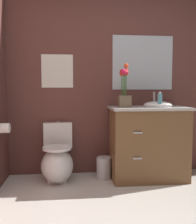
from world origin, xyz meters
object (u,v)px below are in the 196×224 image
object	(u,v)px
flower_vase	(124,91)
wall_poster	(57,71)
wall_mirror	(143,63)
trash_bin	(104,168)
vanity_cabinet	(148,142)
soap_bottle	(160,100)
toilet	(57,161)
toilet_paper_roll	(4,128)

from	to	relation	value
flower_vase	wall_poster	bearing A→B (deg)	156.25
wall_mirror	wall_poster	bearing A→B (deg)	180.00
trash_bin	vanity_cabinet	bearing A→B (deg)	-4.28
vanity_cabinet	wall_poster	bearing A→B (deg)	165.19
vanity_cabinet	soap_bottle	xyz separation A→B (m)	(0.10, -0.10, 0.52)
soap_bottle	wall_poster	world-z (taller)	wall_poster
soap_bottle	trash_bin	xyz separation A→B (m)	(-0.65, 0.14, -0.84)
toilet	trash_bin	bearing A→B (deg)	1.46
vanity_cabinet	trash_bin	bearing A→B (deg)	175.72
vanity_cabinet	wall_mirror	bearing A→B (deg)	90.51
toilet	soap_bottle	xyz separation A→B (m)	(1.22, -0.12, 0.73)
soap_bottle	toilet_paper_roll	xyz separation A→B (m)	(-1.78, -0.07, -0.30)
vanity_cabinet	toilet_paper_roll	world-z (taller)	vanity_cabinet
wall_mirror	soap_bottle	bearing A→B (deg)	-74.75
toilet_paper_roll	wall_mirror	bearing A→B (deg)	15.54
wall_poster	wall_mirror	distance (m)	1.12
wall_poster	toilet_paper_roll	size ratio (longest dim) A/B	3.80
toilet	wall_poster	xyz separation A→B (m)	(0.00, 0.27, 1.09)
wall_mirror	toilet_paper_roll	xyz separation A→B (m)	(-1.67, -0.46, -0.77)
flower_vase	wall_poster	size ratio (longest dim) A/B	1.24
flower_vase	soap_bottle	bearing A→B (deg)	-5.27
wall_poster	soap_bottle	bearing A→B (deg)	-17.76
toilet	wall_mirror	size ratio (longest dim) A/B	0.86
toilet	vanity_cabinet	world-z (taller)	vanity_cabinet
soap_bottle	wall_mirror	xyz separation A→B (m)	(-0.11, 0.39, 0.47)
toilet	wall_poster	size ratio (longest dim) A/B	1.65
toilet	wall_mirror	xyz separation A→B (m)	(1.11, 0.27, 1.21)
wall_mirror	toilet_paper_roll	distance (m)	1.90
trash_bin	wall_poster	bearing A→B (deg)	155.91
toilet	flower_vase	distance (m)	1.16
toilet_paper_roll	flower_vase	bearing A→B (deg)	4.77
flower_vase	soap_bottle	xyz separation A→B (m)	(0.42, -0.04, -0.11)
wall_poster	wall_mirror	size ratio (longest dim) A/B	0.52
flower_vase	wall_mirror	world-z (taller)	wall_mirror
wall_poster	toilet_paper_roll	bearing A→B (deg)	-140.35
toilet	wall_poster	distance (m)	1.12
vanity_cabinet	trash_bin	size ratio (longest dim) A/B	3.94
soap_bottle	wall_poster	bearing A→B (deg)	162.24
toilet	toilet_paper_roll	bearing A→B (deg)	-160.67
soap_bottle	toilet_paper_roll	distance (m)	1.80
vanity_cabinet	wall_mirror	distance (m)	1.04
vanity_cabinet	wall_mirror	size ratio (longest dim) A/B	1.34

